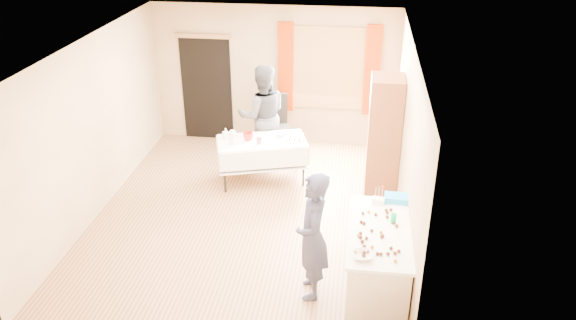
# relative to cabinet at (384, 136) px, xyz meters

# --- Properties ---
(floor) EXTENTS (4.50, 5.50, 0.02)m
(floor) POSITION_rel_cabinet_xyz_m (-1.99, -1.02, -0.97)
(floor) COLOR #9E7047
(floor) RESTS_ON ground
(ceiling) EXTENTS (4.50, 5.50, 0.02)m
(ceiling) POSITION_rel_cabinet_xyz_m (-1.99, -1.02, 1.65)
(ceiling) COLOR white
(ceiling) RESTS_ON floor
(wall_back) EXTENTS (4.50, 0.02, 2.60)m
(wall_back) POSITION_rel_cabinet_xyz_m (-1.99, 1.74, 0.34)
(wall_back) COLOR tan
(wall_back) RESTS_ON floor
(wall_front) EXTENTS (4.50, 0.02, 2.60)m
(wall_front) POSITION_rel_cabinet_xyz_m (-1.99, -3.78, 0.34)
(wall_front) COLOR tan
(wall_front) RESTS_ON floor
(wall_left) EXTENTS (0.02, 5.50, 2.60)m
(wall_left) POSITION_rel_cabinet_xyz_m (-4.25, -1.02, 0.34)
(wall_left) COLOR tan
(wall_left) RESTS_ON floor
(wall_right) EXTENTS (0.02, 5.50, 2.60)m
(wall_right) POSITION_rel_cabinet_xyz_m (0.27, -1.02, 0.34)
(wall_right) COLOR tan
(wall_right) RESTS_ON floor
(window_frame) EXTENTS (1.32, 0.06, 1.52)m
(window_frame) POSITION_rel_cabinet_xyz_m (-0.99, 1.70, 0.54)
(window_frame) COLOR olive
(window_frame) RESTS_ON wall_back
(window_pane) EXTENTS (1.20, 0.02, 1.40)m
(window_pane) POSITION_rel_cabinet_xyz_m (-0.99, 1.69, 0.54)
(window_pane) COLOR white
(window_pane) RESTS_ON wall_back
(curtain_left) EXTENTS (0.28, 0.06, 1.65)m
(curtain_left) POSITION_rel_cabinet_xyz_m (-1.77, 1.65, 0.54)
(curtain_left) COLOR #952500
(curtain_left) RESTS_ON wall_back
(curtain_right) EXTENTS (0.28, 0.06, 1.65)m
(curtain_right) POSITION_rel_cabinet_xyz_m (-0.21, 1.65, 0.54)
(curtain_right) COLOR #952500
(curtain_right) RESTS_ON wall_back
(doorway) EXTENTS (0.95, 0.04, 2.00)m
(doorway) POSITION_rel_cabinet_xyz_m (-3.29, 1.71, 0.04)
(doorway) COLOR black
(doorway) RESTS_ON floor
(door_lintel) EXTENTS (1.05, 0.06, 0.08)m
(door_lintel) POSITION_rel_cabinet_xyz_m (-3.29, 1.68, 1.06)
(door_lintel) COLOR olive
(door_lintel) RESTS_ON wall_back
(cabinet) EXTENTS (0.50, 0.60, 1.93)m
(cabinet) POSITION_rel_cabinet_xyz_m (0.00, 0.00, 0.00)
(cabinet) COLOR brown
(cabinet) RESTS_ON floor
(counter) EXTENTS (0.74, 1.55, 0.91)m
(counter) POSITION_rel_cabinet_xyz_m (-0.10, -2.58, -0.51)
(counter) COLOR beige
(counter) RESTS_ON floor
(party_table) EXTENTS (1.60, 1.13, 0.75)m
(party_table) POSITION_rel_cabinet_xyz_m (-1.95, 0.08, -0.52)
(party_table) COLOR black
(party_table) RESTS_ON floor
(chair) EXTENTS (0.55, 0.55, 1.09)m
(chair) POSITION_rel_cabinet_xyz_m (-1.88, 1.20, -0.64)
(chair) COLOR black
(chair) RESTS_ON floor
(girl) EXTENTS (0.70, 0.56, 1.63)m
(girl) POSITION_rel_cabinet_xyz_m (-0.87, -2.67, -0.15)
(girl) COLOR #242541
(girl) RESTS_ON floor
(woman) EXTENTS (1.27, 1.19, 1.80)m
(woman) POSITION_rel_cabinet_xyz_m (-2.05, 0.76, -0.06)
(woman) COLOR black
(woman) RESTS_ON floor
(soda_can) EXTENTS (0.08, 0.08, 0.12)m
(soda_can) POSITION_rel_cabinet_xyz_m (0.06, -2.40, 0.01)
(soda_can) COLOR #007F3D
(soda_can) RESTS_ON counter
(mixing_bowl) EXTENTS (0.26, 0.26, 0.05)m
(mixing_bowl) POSITION_rel_cabinet_xyz_m (-0.29, -3.14, -0.03)
(mixing_bowl) COLOR white
(mixing_bowl) RESTS_ON counter
(foam_block) EXTENTS (0.16, 0.12, 0.08)m
(foam_block) POSITION_rel_cabinet_xyz_m (-0.11, -1.98, -0.01)
(foam_block) COLOR white
(foam_block) RESTS_ON counter
(blue_basket) EXTENTS (0.31, 0.21, 0.08)m
(blue_basket) POSITION_rel_cabinet_xyz_m (0.12, -1.88, -0.01)
(blue_basket) COLOR #1E97F1
(blue_basket) RESTS_ON counter
(pitcher) EXTENTS (0.11, 0.11, 0.22)m
(pitcher) POSITION_rel_cabinet_xyz_m (-2.38, -0.15, -0.10)
(pitcher) COLOR silver
(pitcher) RESTS_ON party_table
(cup_red) EXTENTS (0.32, 0.32, 0.13)m
(cup_red) POSITION_rel_cabinet_xyz_m (-2.17, 0.05, -0.15)
(cup_red) COLOR red
(cup_red) RESTS_ON party_table
(cup_rainbow) EXTENTS (0.13, 0.13, 0.10)m
(cup_rainbow) POSITION_rel_cabinet_xyz_m (-1.97, -0.07, -0.16)
(cup_rainbow) COLOR red
(cup_rainbow) RESTS_ON party_table
(small_bowl) EXTENTS (0.18, 0.18, 0.05)m
(small_bowl) POSITION_rel_cabinet_xyz_m (-1.67, 0.29, -0.19)
(small_bowl) COLOR white
(small_bowl) RESTS_ON party_table
(pastry_tray) EXTENTS (0.34, 0.31, 0.02)m
(pastry_tray) POSITION_rel_cabinet_xyz_m (-1.41, 0.14, -0.20)
(pastry_tray) COLOR white
(pastry_tray) RESTS_ON party_table
(bottle) EXTENTS (0.16, 0.16, 0.18)m
(bottle) POSITION_rel_cabinet_xyz_m (-2.54, 0.06, -0.12)
(bottle) COLOR white
(bottle) RESTS_ON party_table
(cake_balls) EXTENTS (0.51, 1.08, 0.04)m
(cake_balls) POSITION_rel_cabinet_xyz_m (-0.14, -2.72, -0.03)
(cake_balls) COLOR #3F2314
(cake_balls) RESTS_ON counter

